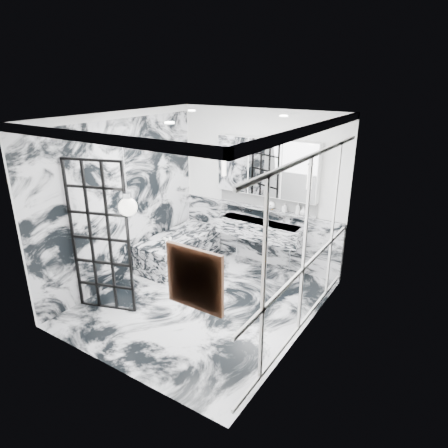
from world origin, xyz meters
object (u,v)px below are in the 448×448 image
Objects in this scene: mirror_cabinet at (266,167)px; bathtub at (179,249)px; crittall_door at (100,239)px; trough_sink at (260,229)px.

mirror_cabinet is 2.20m from bathtub.
crittall_door is at bearing -88.36° from bathtub.
bathtub is (-1.32, -0.83, -1.54)m from mirror_cabinet.
crittall_door reaches higher than trough_sink.
trough_sink is at bearing 26.48° from bathtub.
mirror_cabinet reaches higher than trough_sink.
crittall_door is at bearing -117.34° from trough_sink.
bathtub is (-1.33, -0.66, -0.45)m from trough_sink.
trough_sink is 1.10m from mirror_cabinet.
trough_sink is (1.27, 2.46, -0.40)m from crittall_door.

